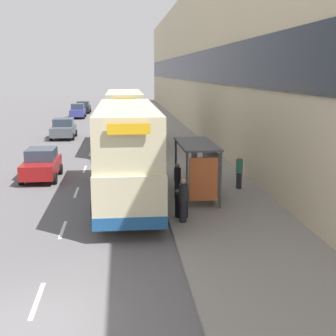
{
  "coord_description": "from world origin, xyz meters",
  "views": [
    {
      "loc": [
        2.24,
        -10.11,
        5.77
      ],
      "look_at": [
        5.24,
        19.74,
        -0.43
      ],
      "focal_mm": 50.0,
      "sensor_mm": 36.0,
      "label": 1
    }
  ],
  "objects": [
    {
      "name": "pavement",
      "position": [
        6.5,
        38.5,
        0.07
      ],
      "size": [
        5.0,
        93.0,
        0.14
      ],
      "color": "gray",
      "rests_on": "ground_plane"
    },
    {
      "name": "lane_mark_1",
      "position": [
        0.0,
        6.76,
        0.01
      ],
      "size": [
        0.12,
        2.0,
        0.01
      ],
      "color": "silver",
      "rests_on": "ground_plane"
    },
    {
      "name": "lane_mark_5",
      "position": [
        0.0,
        28.79,
        0.01
      ],
      "size": [
        0.12,
        2.0,
        0.01
      ],
      "color": "silver",
      "rests_on": "ground_plane"
    },
    {
      "name": "lane_mark_4",
      "position": [
        0.0,
        23.28,
        0.01
      ],
      "size": [
        0.12,
        2.0,
        0.01
      ],
      "color": "silver",
      "rests_on": "ground_plane"
    },
    {
      "name": "lane_mark_0",
      "position": [
        0.0,
        1.25,
        0.01
      ],
      "size": [
        0.12,
        2.0,
        0.01
      ],
      "color": "silver",
      "rests_on": "ground_plane"
    },
    {
      "name": "terrace_facade",
      "position": [
        10.49,
        38.5,
        6.88
      ],
      "size": [
        3.1,
        93.0,
        13.77
      ],
      "color": "#C6B793",
      "rests_on": "ground_plane"
    },
    {
      "name": "double_decker_bus_near",
      "position": [
        2.47,
        10.49,
        2.29
      ],
      "size": [
        2.85,
        10.99,
        4.3
      ],
      "color": "beige",
      "rests_on": "ground_plane"
    },
    {
      "name": "bus_shelter",
      "position": [
        5.77,
        10.16,
        1.88
      ],
      "size": [
        1.6,
        4.2,
        2.48
      ],
      "color": "#4C4C51",
      "rests_on": "ground_plane"
    },
    {
      "name": "lane_mark_2",
      "position": [
        0.0,
        12.27,
        0.01
      ],
      "size": [
        0.12,
        2.0,
        0.01
      ],
      "color": "silver",
      "rests_on": "ground_plane"
    },
    {
      "name": "ground_plane",
      "position": [
        0.0,
        0.0,
        0.0
      ],
      "size": [
        220.0,
        220.0,
        0.0
      ],
      "primitive_type": "plane",
      "color": "#5B595B"
    },
    {
      "name": "pedestrian_2",
      "position": [
        6.26,
        15.26,
        0.99
      ],
      "size": [
        0.33,
        0.33,
        1.67
      ],
      "color": "#23232D",
      "rests_on": "ground_plane"
    },
    {
      "name": "lane_mark_6",
      "position": [
        0.0,
        34.3,
        0.01
      ],
      "size": [
        0.12,
        2.0,
        0.01
      ],
      "color": "silver",
      "rests_on": "ground_plane"
    },
    {
      "name": "car_3",
      "position": [
        -2.13,
        15.39,
        0.83
      ],
      "size": [
        1.92,
        3.89,
        1.67
      ],
      "rotation": [
        0.0,
        0.0,
        3.14
      ],
      "color": "maroon",
      "rests_on": "ground_plane"
    },
    {
      "name": "lane_mark_8",
      "position": [
        0.0,
        45.31,
        0.01
      ],
      "size": [
        0.12,
        2.0,
        0.01
      ],
      "color": "silver",
      "rests_on": "ground_plane"
    },
    {
      "name": "pedestrian_at_shelter",
      "position": [
        7.93,
        11.74,
        0.99
      ],
      "size": [
        0.33,
        0.33,
        1.65
      ],
      "color": "#23232D",
      "rests_on": "ground_plane"
    },
    {
      "name": "pedestrian_3",
      "position": [
        4.52,
        6.82,
        1.01
      ],
      "size": [
        0.34,
        0.34,
        1.71
      ],
      "color": "#23232D",
      "rests_on": "ground_plane"
    },
    {
      "name": "pedestrian_4",
      "position": [
        7.13,
        14.93,
        1.03
      ],
      "size": [
        0.34,
        0.34,
        1.74
      ],
      "color": "#23232D",
      "rests_on": "ground_plane"
    },
    {
      "name": "lane_mark_3",
      "position": [
        0.0,
        17.77,
        0.01
      ],
      "size": [
        0.12,
        2.0,
        0.01
      ],
      "color": "silver",
      "rests_on": "ground_plane"
    },
    {
      "name": "pedestrian_1",
      "position": [
        4.73,
        10.39,
        0.95
      ],
      "size": [
        0.31,
        0.31,
        1.58
      ],
      "color": "#23232D",
      "rests_on": "ground_plane"
    },
    {
      "name": "litter_bin",
      "position": [
        4.55,
        7.48,
        0.67
      ],
      "size": [
        0.55,
        0.55,
        1.05
      ],
      "color": "black",
      "rests_on": "ground_plane"
    },
    {
      "name": "car_1",
      "position": [
        -3.09,
        57.21,
        0.83
      ],
      "size": [
        2.08,
        4.24,
        1.66
      ],
      "rotation": [
        0.0,
        0.0,
        3.14
      ],
      "color": "black",
      "rests_on": "ground_plane"
    },
    {
      "name": "car_2",
      "position": [
        -2.8,
        31.4,
        0.86
      ],
      "size": [
        2.09,
        3.99,
        1.75
      ],
      "rotation": [
        0.0,
        0.0,
        3.14
      ],
      "color": "#4C5156",
      "rests_on": "ground_plane"
    },
    {
      "name": "car_0",
      "position": [
        -3.19,
        49.96,
        0.89
      ],
      "size": [
        1.93,
        4.19,
        1.81
      ],
      "rotation": [
        0.0,
        0.0,
        3.14
      ],
      "color": "navy",
      "rests_on": "ground_plane"
    },
    {
      "name": "double_decker_bus_ahead",
      "position": [
        2.5,
        25.21,
        2.28
      ],
      "size": [
        2.85,
        10.34,
        4.3
      ],
      "color": "beige",
      "rests_on": "ground_plane"
    },
    {
      "name": "lane_mark_7",
      "position": [
        0.0,
        39.8,
        0.01
      ],
      "size": [
        0.12,
        2.0,
        0.01
      ],
      "color": "silver",
      "rests_on": "ground_plane"
    }
  ]
}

